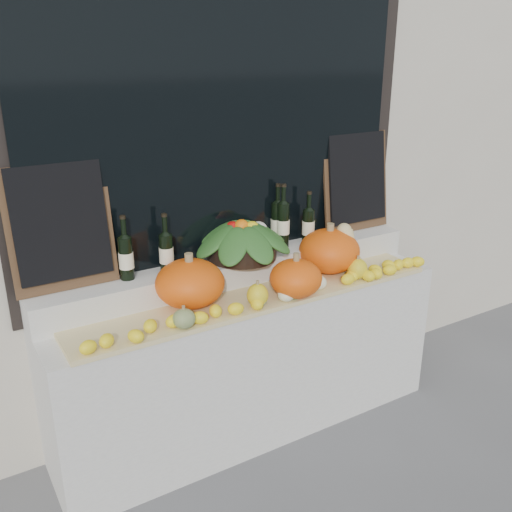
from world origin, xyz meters
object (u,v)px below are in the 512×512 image
Objects in this scene: wine_bottle_tall at (278,223)px; pumpkin_left at (190,283)px; produce_bowl at (242,239)px; pumpkin_right at (329,251)px; butternut_squash at (349,252)px.

pumpkin_left is at bearing -160.73° from wine_bottle_tall.
wine_bottle_tall reaches higher than produce_bowl.
pumpkin_right reaches higher than pumpkin_left.
pumpkin_left is 0.60× the size of produce_bowl.
butternut_squash is at bearing -3.68° from pumpkin_left.
wine_bottle_tall is (0.29, 0.08, 0.03)m from produce_bowl.
pumpkin_right is 1.26× the size of butternut_squash.
butternut_squash is 0.76× the size of wine_bottle_tall.
pumpkin_left is 0.96× the size of wine_bottle_tall.
wine_bottle_tall reaches higher than pumpkin_left.
produce_bowl is 1.61× the size of wine_bottle_tall.
pumpkin_right is at bearing -18.04° from produce_bowl.
butternut_squash is (1.00, -0.06, 0.00)m from pumpkin_left.
wine_bottle_tall is (-0.21, 0.24, 0.14)m from pumpkin_right.
wine_bottle_tall is at bearing 14.59° from produce_bowl.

